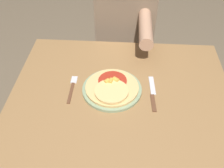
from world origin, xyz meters
The scene contains 6 objects.
dining_table centered at (0.00, 0.00, 0.62)m, with size 1.00×0.88×0.73m.
plate centered at (-0.04, 0.05, 0.74)m, with size 0.27×0.27×0.01m.
pizza centered at (-0.04, 0.05, 0.76)m, with size 0.24×0.24×0.04m.
fork centered at (-0.23, 0.06, 0.73)m, with size 0.03×0.18×0.00m.
knife centered at (0.14, 0.04, 0.73)m, with size 0.03×0.22×0.00m.
person_diner centered at (0.01, 0.64, 0.68)m, with size 0.35×0.52×1.17m.
Camera 1 is at (0.01, -0.79, 1.57)m, focal length 42.00 mm.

